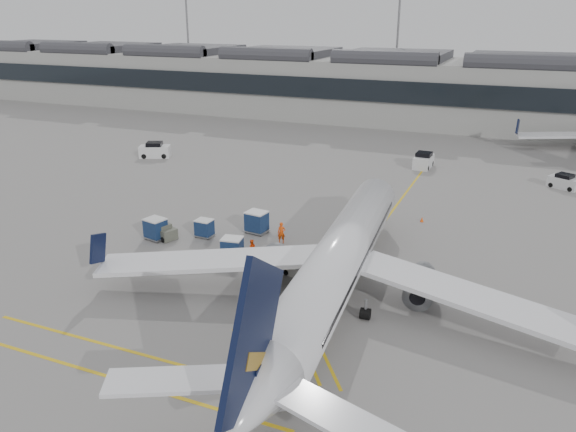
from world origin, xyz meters
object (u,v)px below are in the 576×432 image
at_px(baggage_cart_a, 257,221).
at_px(ramp_agent_a, 281,233).
at_px(belt_loader, 307,270).
at_px(pushback_tug, 164,232).
at_px(airliner_main, 337,263).
at_px(ramp_agent_b, 252,249).

distance_m(baggage_cart_a, ramp_agent_a, 3.34).
xyz_separation_m(belt_loader, baggage_cart_a, (-7.52, 6.72, 0.50)).
bearing_deg(pushback_tug, ramp_agent_a, 37.87).
height_order(airliner_main, belt_loader, airliner_main).
relative_size(baggage_cart_a, ramp_agent_a, 1.12).
xyz_separation_m(airliner_main, belt_loader, (-3.32, 2.81, -2.38)).
height_order(ramp_agent_a, pushback_tug, ramp_agent_a).
bearing_deg(pushback_tug, ramp_agent_b, 16.27).
bearing_deg(baggage_cart_a, airliner_main, -34.21).
distance_m(belt_loader, baggage_cart_a, 10.10).
bearing_deg(baggage_cart_a, ramp_agent_b, -61.23).
height_order(baggage_cart_a, ramp_agent_b, baggage_cart_a).
height_order(airliner_main, baggage_cart_a, airliner_main).
xyz_separation_m(belt_loader, pushback_tug, (-14.62, 2.26, 0.01)).
bearing_deg(pushback_tug, airliner_main, 4.97).
xyz_separation_m(belt_loader, ramp_agent_b, (-5.46, 1.54, 0.20)).
bearing_deg(baggage_cart_a, belt_loader, -34.67).
height_order(belt_loader, pushback_tug, belt_loader).
height_order(airliner_main, pushback_tug, airliner_main).
bearing_deg(airliner_main, ramp_agent_a, 128.78).
bearing_deg(pushback_tug, belt_loader, 11.96).
xyz_separation_m(airliner_main, baggage_cart_a, (-10.84, 9.53, -1.88)).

